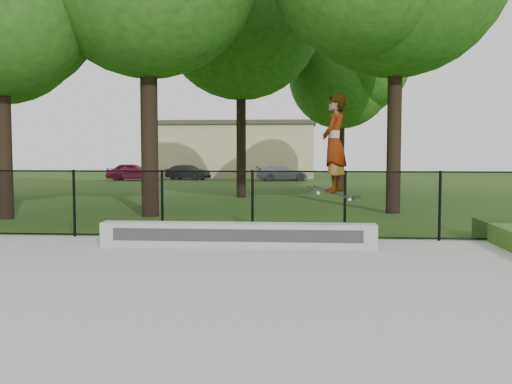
{
  "coord_description": "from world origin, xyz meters",
  "views": [
    {
      "loc": [
        3.03,
        -6.42,
        1.94
      ],
      "look_at": [
        2.21,
        4.2,
        1.2
      ],
      "focal_mm": 40.0,
      "sensor_mm": 36.0,
      "label": 1
    }
  ],
  "objects_px": {
    "grind_ledge": "(237,235)",
    "car_b": "(188,172)",
    "car_a": "(133,172)",
    "car_c": "(282,173)",
    "skater_airborne": "(334,145)"
  },
  "relations": [
    {
      "from": "car_a",
      "to": "car_b",
      "type": "xyz_separation_m",
      "value": [
        3.61,
        1.31,
        -0.08
      ]
    },
    {
      "from": "car_b",
      "to": "skater_airborne",
      "type": "height_order",
      "value": "skater_airborne"
    },
    {
      "from": "car_a",
      "to": "car_c",
      "type": "bearing_deg",
      "value": -87.66
    },
    {
      "from": "car_c",
      "to": "skater_airborne",
      "type": "height_order",
      "value": "skater_airborne"
    },
    {
      "from": "grind_ledge",
      "to": "car_a",
      "type": "xyz_separation_m",
      "value": [
        -10.31,
        27.43,
        0.3
      ]
    },
    {
      "from": "car_a",
      "to": "car_b",
      "type": "relative_size",
      "value": 1.23
    },
    {
      "from": "grind_ledge",
      "to": "car_c",
      "type": "distance_m",
      "value": 27.92
    },
    {
      "from": "car_a",
      "to": "skater_airborne",
      "type": "xyz_separation_m",
      "value": [
        12.19,
        -27.5,
        1.49
      ]
    },
    {
      "from": "grind_ledge",
      "to": "car_a",
      "type": "distance_m",
      "value": 29.3
    },
    {
      "from": "car_a",
      "to": "car_b",
      "type": "bearing_deg",
      "value": -70.51
    },
    {
      "from": "car_c",
      "to": "car_a",
      "type": "bearing_deg",
      "value": 77.7
    },
    {
      "from": "car_a",
      "to": "car_b",
      "type": "height_order",
      "value": "car_a"
    },
    {
      "from": "grind_ledge",
      "to": "car_c",
      "type": "relative_size",
      "value": 1.68
    },
    {
      "from": "car_b",
      "to": "skater_airborne",
      "type": "relative_size",
      "value": 1.37
    },
    {
      "from": "grind_ledge",
      "to": "car_b",
      "type": "distance_m",
      "value": 29.5
    }
  ]
}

